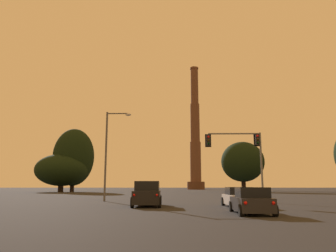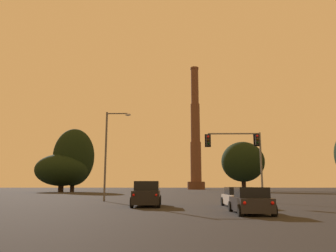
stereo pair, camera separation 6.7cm
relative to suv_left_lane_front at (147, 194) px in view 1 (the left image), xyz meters
The scene contains 9 objects.
suv_left_lane_front is the anchor object (origin of this frame).
sedan_right_lane_front 6.81m from the suv_left_lane_front, ahead, with size 2.03×4.72×1.43m.
hatchback_right_lane_second 9.27m from the suv_left_lane_front, 47.59° to the right, with size 1.98×4.14×1.44m.
traffic_light_overhead_right 11.04m from the suv_left_lane_front, 33.48° to the left, with size 5.42×0.50×6.53m.
street_lamp 10.31m from the suv_left_lane_front, 119.75° to the left, with size 2.62×0.36×9.12m.
smokestack 120.27m from the suv_left_lane_front, 84.38° to the left, with size 7.54×7.54×55.02m.
treeline_center_right 64.76m from the suv_left_lane_front, 114.47° to the left, with size 13.50×12.15×9.64m.
treeline_center_left 65.55m from the suv_left_lane_front, 111.97° to the left, with size 10.67×9.61×16.47m.
treeline_right_mid 64.21m from the suv_left_lane_front, 71.70° to the left, with size 11.16×10.04×12.94m.
Camera 1 is at (-1.33, -2.96, 1.51)m, focal length 35.00 mm.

